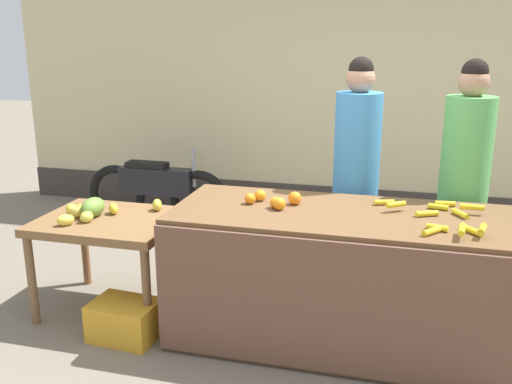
% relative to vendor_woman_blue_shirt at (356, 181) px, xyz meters
% --- Properties ---
extents(ground_plane, '(24.00, 24.00, 0.00)m').
position_rel_vendor_woman_blue_shirt_xyz_m(ground_plane, '(-0.39, -0.69, -0.93)').
color(ground_plane, '#756B5B').
extents(market_wall_back, '(7.57, 0.23, 3.42)m').
position_rel_vendor_woman_blue_shirt_xyz_m(market_wall_back, '(-0.39, 2.02, 0.75)').
color(market_wall_back, beige).
rests_on(market_wall_back, ground).
extents(fruit_stall_counter, '(2.27, 0.91, 0.90)m').
position_rel_vendor_woman_blue_shirt_xyz_m(fruit_stall_counter, '(0.03, -0.70, -0.48)').
color(fruit_stall_counter, brown).
rests_on(fruit_stall_counter, ground).
extents(side_table_wooden, '(0.98, 0.78, 0.72)m').
position_rel_vendor_woman_blue_shirt_xyz_m(side_table_wooden, '(-1.69, -0.69, -0.30)').
color(side_table_wooden, brown).
rests_on(side_table_wooden, ground).
extents(banana_bunch_pile, '(0.68, 0.71, 0.07)m').
position_rel_vendor_woman_blue_shirt_xyz_m(banana_bunch_pile, '(0.58, -0.70, -0.00)').
color(banana_bunch_pile, gold).
rests_on(banana_bunch_pile, fruit_stall_counter).
extents(orange_pile, '(0.37, 0.25, 0.09)m').
position_rel_vendor_woman_blue_shirt_xyz_m(orange_pile, '(-0.47, -0.66, 0.01)').
color(orange_pile, orange).
rests_on(orange_pile, fruit_stall_counter).
extents(mango_papaya_pile, '(0.67, 0.61, 0.14)m').
position_rel_vendor_woman_blue_shirt_xyz_m(mango_papaya_pile, '(-1.81, -0.70, -0.16)').
color(mango_papaya_pile, yellow).
rests_on(mango_papaya_pile, side_table_wooden).
extents(vendor_woman_blue_shirt, '(0.34, 0.34, 1.84)m').
position_rel_vendor_woman_blue_shirt_xyz_m(vendor_woman_blue_shirt, '(0.00, 0.00, 0.00)').
color(vendor_woman_blue_shirt, '#33333D').
rests_on(vendor_woman_blue_shirt, ground).
extents(vendor_woman_green_shirt, '(0.34, 0.34, 1.84)m').
position_rel_vendor_woman_blue_shirt_xyz_m(vendor_woman_green_shirt, '(0.76, -0.02, -0.00)').
color(vendor_woman_green_shirt, '#33333D').
rests_on(vendor_woman_green_shirt, ground).
extents(parked_motorcycle, '(1.60, 0.18, 0.88)m').
position_rel_vendor_woman_blue_shirt_xyz_m(parked_motorcycle, '(-2.16, 1.13, -0.53)').
color(parked_motorcycle, black).
rests_on(parked_motorcycle, ground).
extents(produce_crate, '(0.46, 0.35, 0.26)m').
position_rel_vendor_woman_blue_shirt_xyz_m(produce_crate, '(-1.41, -1.05, -0.80)').
color(produce_crate, gold).
rests_on(produce_crate, ground).
extents(produce_sack, '(0.32, 0.38, 0.51)m').
position_rel_vendor_woman_blue_shirt_xyz_m(produce_sack, '(-0.95, 0.09, -0.68)').
color(produce_sack, tan).
rests_on(produce_sack, ground).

